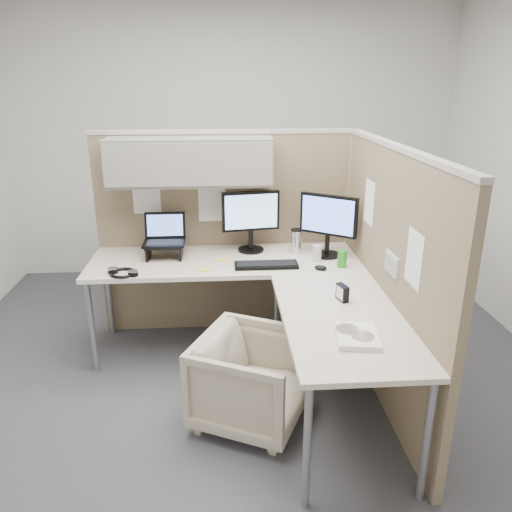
{
  "coord_description": "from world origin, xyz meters",
  "views": [
    {
      "loc": [
        -0.13,
        -2.94,
        1.99
      ],
      "look_at": [
        0.1,
        0.25,
        0.85
      ],
      "focal_mm": 35.0,
      "sensor_mm": 36.0,
      "label": 1
    }
  ],
  "objects": [
    {
      "name": "sticky_note_a",
      "position": [
        -0.26,
        0.32,
        0.73
      ],
      "size": [
        0.08,
        0.08,
        0.01
      ],
      "primitive_type": "cube",
      "rotation": [
        0.0,
        0.0,
        0.05
      ],
      "color": "yellow",
      "rests_on": "desk"
    },
    {
      "name": "paper_stack",
      "position": [
        0.55,
        -0.71,
        0.75
      ],
      "size": [
        0.24,
        0.29,
        0.03
      ],
      "rotation": [
        0.0,
        0.0,
        -0.13
      ],
      "color": "white",
      "rests_on": "desk"
    },
    {
      "name": "desk_clock",
      "position": [
        0.58,
        -0.24,
        0.78
      ],
      "size": [
        0.06,
        0.11,
        0.1
      ],
      "rotation": [
        0.0,
        0.0,
        -1.29
      ],
      "color": "black",
      "rests_on": "desk"
    },
    {
      "name": "office_chair",
      "position": [
        0.03,
        -0.37,
        0.31
      ],
      "size": [
        0.77,
        0.79,
        0.62
      ],
      "primitive_type": "imported",
      "rotation": [
        0.0,
        0.0,
        1.13
      ],
      "color": "beige",
      "rests_on": "ground"
    },
    {
      "name": "soda_can_silver",
      "position": [
        0.56,
        0.45,
        0.79
      ],
      "size": [
        0.07,
        0.07,
        0.12
      ],
      "primitive_type": "cylinder",
      "color": "silver",
      "rests_on": "desk"
    },
    {
      "name": "monitor_left",
      "position": [
        0.09,
        0.71,
        1.0
      ],
      "size": [
        0.44,
        0.2,
        0.47
      ],
      "rotation": [
        0.0,
        0.0,
        0.16
      ],
      "color": "black",
      "rests_on": "desk"
    },
    {
      "name": "soda_can_green",
      "position": [
        0.71,
        0.32,
        0.79
      ],
      "size": [
        0.07,
        0.07,
        0.12
      ],
      "primitive_type": "cylinder",
      "color": "#268C1E",
      "rests_on": "desk"
    },
    {
      "name": "mouse",
      "position": [
        0.55,
        0.27,
        0.75
      ],
      "size": [
        0.1,
        0.09,
        0.03
      ],
      "primitive_type": "ellipsoid",
      "rotation": [
        0.0,
        0.0,
        -0.43
      ],
      "color": "black",
      "rests_on": "desk"
    },
    {
      "name": "headphones",
      "position": [
        -0.81,
        0.27,
        0.74
      ],
      "size": [
        0.24,
        0.24,
        0.03
      ],
      "rotation": [
        0.0,
        0.0,
        -0.41
      ],
      "color": "black",
      "rests_on": "desk"
    },
    {
      "name": "monitor_right",
      "position": [
        0.65,
        0.56,
        1.0
      ],
      "size": [
        0.38,
        0.28,
        0.47
      ],
      "rotation": [
        0.0,
        0.0,
        -0.6
      ],
      "color": "black",
      "rests_on": "desk"
    },
    {
      "name": "keyboard",
      "position": [
        0.18,
        0.36,
        0.74
      ],
      "size": [
        0.45,
        0.15,
        0.02
      ],
      "primitive_type": "cube",
      "rotation": [
        0.0,
        0.0,
        0.0
      ],
      "color": "black",
      "rests_on": "desk"
    },
    {
      "name": "partition_right",
      "position": [
        0.9,
        -0.07,
        0.82
      ],
      "size": [
        0.07,
        2.03,
        1.63
      ],
      "color": "#816F54",
      "rests_on": "ground"
    },
    {
      "name": "desk",
      "position": [
        0.12,
        0.13,
        0.69
      ],
      "size": [
        2.0,
        1.98,
        0.73
      ],
      "color": "beige",
      "rests_on": "ground"
    },
    {
      "name": "sticky_note_d",
      "position": [
        -0.13,
        0.5,
        0.73
      ],
      "size": [
        0.08,
        0.08,
        0.01
      ],
      "primitive_type": "cube",
      "rotation": [
        0.0,
        0.0,
        -0.11
      ],
      "color": "yellow",
      "rests_on": "desk"
    },
    {
      "name": "ground",
      "position": [
        0.0,
        0.0,
        0.0
      ],
      "size": [
        4.5,
        4.5,
        0.0
      ],
      "primitive_type": "plane",
      "color": "#39393E",
      "rests_on": "ground"
    },
    {
      "name": "travel_mug",
      "position": [
        0.44,
        0.65,
        0.82
      ],
      "size": [
        0.09,
        0.09,
        0.18
      ],
      "color": "silver",
      "rests_on": "desk"
    },
    {
      "name": "laptop_station",
      "position": [
        -0.56,
        0.63,
        0.85
      ],
      "size": [
        0.3,
        0.26,
        0.32
      ],
      "color": "black",
      "rests_on": "desk"
    },
    {
      "name": "partition_back",
      "position": [
        -0.22,
        0.83,
        1.1
      ],
      "size": [
        2.0,
        0.36,
        1.63
      ],
      "color": "#816F54",
      "rests_on": "ground"
    }
  ]
}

